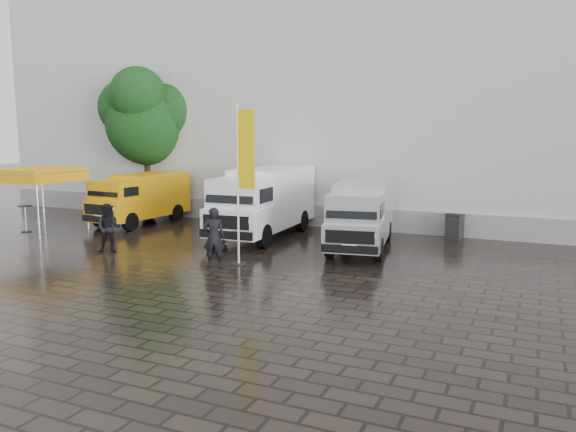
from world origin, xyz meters
name	(u,v)px	position (x,y,z in m)	size (l,w,h in m)	color
ground	(249,264)	(0.00, 0.00, 0.00)	(120.00, 120.00, 0.00)	black
exhibition_hall	(415,103)	(2.00, 16.00, 6.00)	(44.00, 16.00, 12.00)	silver
hall_plinth	(373,220)	(2.00, 7.95, 0.50)	(44.00, 0.15, 1.00)	gray
van_yellow	(140,199)	(-8.66, 5.10, 1.20)	(1.99, 5.18, 2.39)	#F4A50C
van_white	(263,203)	(-1.79, 4.58, 1.43)	(2.20, 6.59, 2.85)	white
van_silver	(361,216)	(2.67, 3.89, 1.24)	(1.91, 5.73, 2.48)	silver
canopy_tent	(38,173)	(-11.42, 1.69, 2.60)	(2.95, 2.95, 2.80)	silver
flagpole	(243,175)	(-0.11, -0.19, 2.98)	(0.88, 0.50, 5.29)	black
tree	(148,118)	(-10.56, 8.33, 5.11)	(4.43, 4.43, 7.96)	black
cocktail_table	(26,219)	(-11.91, 1.31, 0.58)	(0.60, 0.60, 1.17)	black
wheelie_bin	(455,226)	(5.59, 7.42, 0.53)	(0.63, 0.63, 1.05)	black
person_front	(214,237)	(-0.82, -0.89, 0.99)	(0.72, 0.47, 1.98)	black
person_tent	(109,228)	(-5.54, -0.52, 0.90)	(0.87, 0.68, 1.79)	black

